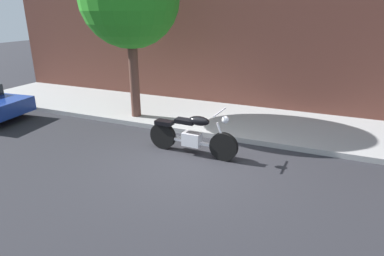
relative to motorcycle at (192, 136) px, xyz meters
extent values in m
plane|color=#28282D|center=(0.14, -0.53, -0.47)|extent=(60.00, 60.00, 0.00)
cube|color=#A0A0A0|center=(0.14, 2.68, -0.40)|extent=(19.70, 3.09, 0.14)
cylinder|color=black|center=(0.81, -0.04, -0.13)|extent=(0.68, 0.16, 0.67)
cylinder|color=black|center=(-0.80, 0.03, -0.13)|extent=(0.68, 0.16, 0.67)
cube|color=silver|center=(0.00, 0.00, -0.08)|extent=(0.45, 0.30, 0.32)
cube|color=silver|center=(0.00, 0.00, -0.15)|extent=(1.46, 0.14, 0.06)
ellipsoid|color=black|center=(0.18, -0.01, 0.40)|extent=(0.53, 0.28, 0.22)
cube|color=black|center=(-0.18, 0.00, 0.34)|extent=(0.49, 0.26, 0.10)
cube|color=black|center=(-0.76, 0.03, 0.22)|extent=(0.45, 0.26, 0.10)
cylinder|color=silver|center=(0.75, -0.04, 0.15)|extent=(0.27, 0.06, 0.58)
cylinder|color=silver|center=(0.69, -0.03, 0.68)|extent=(0.06, 0.70, 0.04)
sphere|color=silver|center=(0.83, -0.04, 0.52)|extent=(0.17, 0.17, 0.17)
cylinder|color=silver|center=(-0.24, 0.17, -0.18)|extent=(0.80, 0.12, 0.09)
cylinder|color=black|center=(-6.60, 0.52, -0.15)|extent=(0.66, 0.28, 0.64)
cylinder|color=brown|center=(-2.65, 1.70, 0.96)|extent=(0.29, 0.29, 2.86)
camera|label=1|loc=(2.88, -6.69, 2.83)|focal=30.64mm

